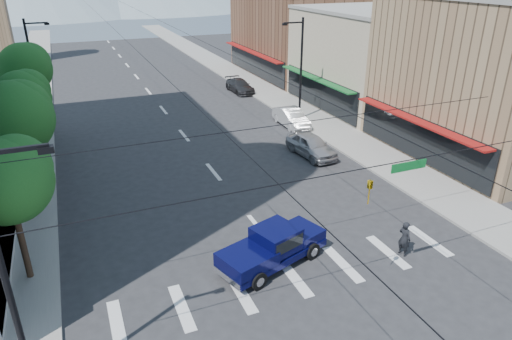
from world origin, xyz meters
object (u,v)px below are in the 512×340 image
object	(u,v)px
parked_car_far	(240,86)
parked_car_near	(311,145)
pedestrian	(404,238)
parked_car_mid	(291,118)
pickup_truck	(272,246)

from	to	relation	value
parked_car_far	parked_car_near	bearing A→B (deg)	-97.39
parked_car_near	pedestrian	bearing A→B (deg)	-104.84
pedestrian	parked_car_mid	world-z (taller)	pedestrian
parked_car_mid	pickup_truck	bearing A→B (deg)	-118.33
parked_car_near	parked_car_far	world-z (taller)	parked_car_near
pickup_truck	parked_car_mid	distance (m)	20.53
pickup_truck	pedestrian	distance (m)	6.45
pickup_truck	parked_car_near	xyz separation A→B (m)	(8.28, 11.20, -0.16)
pickup_truck	parked_car_near	size ratio (longest dim) A/B	1.22
pedestrian	pickup_truck	bearing A→B (deg)	62.14
pickup_truck	parked_car_near	distance (m)	13.93
pedestrian	parked_car_mid	xyz separation A→B (m)	(3.81, 19.66, -0.12)
parked_car_far	pedestrian	bearing A→B (deg)	-98.93
pedestrian	parked_car_far	distance (m)	32.72
pedestrian	parked_car_near	world-z (taller)	pedestrian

